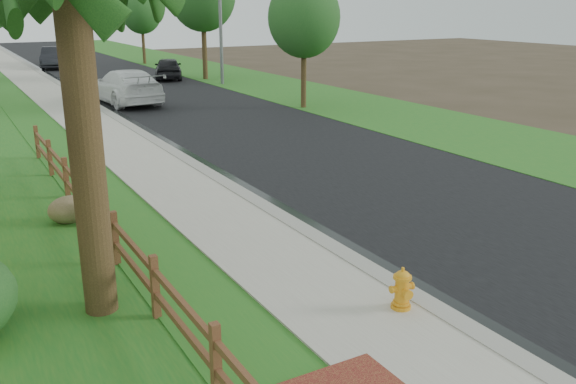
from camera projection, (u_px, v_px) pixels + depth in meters
ground at (450, 340)px, 9.11m from camera, size 120.00×120.00×0.00m
road at (123, 79)px, 40.30m from camera, size 8.00×90.00×0.02m
curb at (56, 82)px, 38.29m from camera, size 0.40×90.00×0.12m
wet_gutter at (62, 82)px, 38.47m from camera, size 0.50×90.00×0.00m
sidewalk at (34, 84)px, 37.68m from camera, size 2.20×90.00×0.10m
grass_strip at (1, 86)px, 36.78m from camera, size 1.60×90.00×0.06m
verge_far at (219, 73)px, 43.56m from camera, size 6.00×90.00×0.04m
ranch_fence at (100, 217)px, 12.53m from camera, size 0.12×16.92×1.10m
fire_hydrant at (402, 290)px, 9.78m from camera, size 0.47×0.38×0.71m
white_suv at (126, 86)px, 30.20m from camera, size 2.71×5.94×1.68m
dark_car_mid at (168, 68)px, 39.90m from camera, size 2.91×4.49×1.42m
dark_car_far at (54, 58)px, 46.72m from camera, size 2.85×5.06×1.58m
boulder at (70, 210)px, 13.88m from camera, size 1.15×1.00×0.65m
tree_near_right at (304, 18)px, 27.99m from camera, size 3.35×3.35×6.03m
tree_far_right at (141, 12)px, 48.94m from camera, size 3.21×3.21×5.91m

